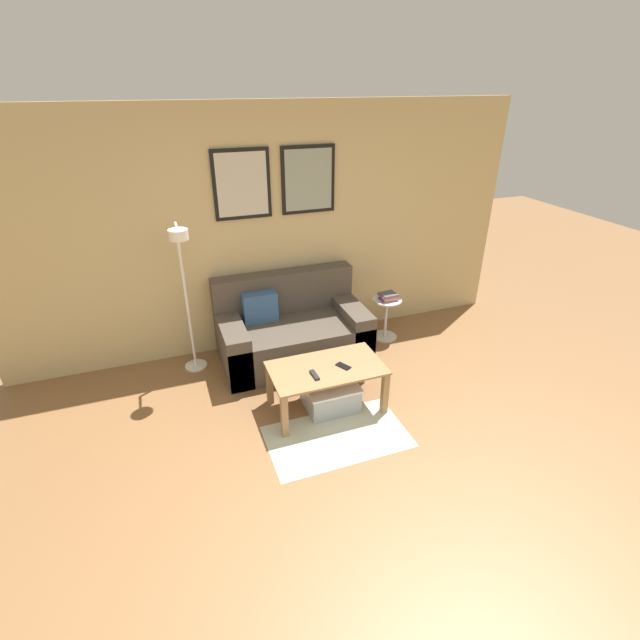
{
  "coord_description": "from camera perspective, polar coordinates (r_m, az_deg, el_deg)",
  "views": [
    {
      "loc": [
        -1.15,
        -1.61,
        2.72
      ],
      "look_at": [
        0.08,
        1.74,
        0.85
      ],
      "focal_mm": 26.0,
      "sensor_mm": 36.0,
      "label": 1
    }
  ],
  "objects": [
    {
      "name": "cell_phone",
      "position": [
        4.15,
        2.89,
        -5.69
      ],
      "size": [
        0.12,
        0.15,
        0.01
      ],
      "primitive_type": "cube",
      "rotation": [
        0.0,
        0.0,
        0.5
      ],
      "color": "black",
      "rests_on": "coffee_table"
    },
    {
      "name": "book_stack",
      "position": [
        5.29,
        8.43,
        2.89
      ],
      "size": [
        0.2,
        0.17,
        0.08
      ],
      "color": "#8C4C93",
      "rests_on": "side_table"
    },
    {
      "name": "remote_control",
      "position": [
        4.01,
        -0.67,
        -6.78
      ],
      "size": [
        0.05,
        0.15,
        0.02
      ],
      "primitive_type": "cube",
      "rotation": [
        0.0,
        0.0,
        0.05
      ],
      "color": "#232328",
      "rests_on": "coffee_table"
    },
    {
      "name": "area_rug",
      "position": [
        4.08,
        2.12,
        -14.13
      ],
      "size": [
        1.19,
        0.69,
        0.01
      ],
      "primitive_type": "cube",
      "color": "#B2B79E",
      "rests_on": "ground_plane"
    },
    {
      "name": "wall_back",
      "position": [
        4.99,
        -6.08,
        10.83
      ],
      "size": [
        5.6,
        0.09,
        2.55
      ],
      "color": "tan",
      "rests_on": "ground_plane"
    },
    {
      "name": "side_table",
      "position": [
        5.4,
        8.12,
        0.65
      ],
      "size": [
        0.34,
        0.34,
        0.49
      ],
      "color": "silver",
      "rests_on": "ground_plane"
    },
    {
      "name": "couch",
      "position": [
        4.99,
        -3.53,
        -1.43
      ],
      "size": [
        1.54,
        0.86,
        0.88
      ],
      "color": "#4C4238",
      "rests_on": "ground_plane"
    },
    {
      "name": "ground_plane",
      "position": [
        3.36,
        10.05,
        -26.96
      ],
      "size": [
        16.0,
        16.0,
        0.0
      ],
      "primitive_type": "plane",
      "color": "brown"
    },
    {
      "name": "floor_lamp",
      "position": [
        4.52,
        -16.32,
        4.46
      ],
      "size": [
        0.23,
        0.47,
        1.57
      ],
      "color": "white",
      "rests_on": "ground_plane"
    },
    {
      "name": "storage_bin",
      "position": [
        4.33,
        1.23,
        -9.14
      ],
      "size": [
        0.48,
        0.44,
        0.25
      ],
      "color": "#9EA3A8",
      "rests_on": "ground_plane"
    },
    {
      "name": "coffee_table",
      "position": [
        4.18,
        0.79,
        -6.72
      ],
      "size": [
        1.01,
        0.57,
        0.44
      ],
      "color": "#997047",
      "rests_on": "ground_plane"
    }
  ]
}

